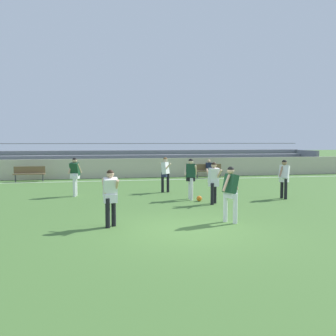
# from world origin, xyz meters

# --- Properties ---
(ground_plane) EXTENTS (160.00, 160.00, 0.00)m
(ground_plane) POSITION_xyz_m (0.00, 0.00, 0.00)
(ground_plane) COLOR #477033
(field_line_sideline) EXTENTS (44.00, 0.12, 0.01)m
(field_line_sideline) POSITION_xyz_m (0.00, 12.90, 0.00)
(field_line_sideline) COLOR white
(field_line_sideline) RESTS_ON ground
(sideline_wall) EXTENTS (48.00, 0.16, 1.27)m
(sideline_wall) POSITION_xyz_m (0.00, 14.62, 0.64)
(sideline_wall) COLOR beige
(sideline_wall) RESTS_ON ground
(bleacher_stand) EXTENTS (25.31, 3.48, 2.26)m
(bleacher_stand) POSITION_xyz_m (1.79, 17.30, 0.94)
(bleacher_stand) COLOR #B2B2B7
(bleacher_stand) RESTS_ON ground
(bench_centre_sideline) EXTENTS (1.80, 0.40, 0.90)m
(bench_centre_sideline) POSITION_xyz_m (4.92, 13.56, 0.55)
(bench_centre_sideline) COLOR brown
(bench_centre_sideline) RESTS_ON ground
(bench_near_bin) EXTENTS (1.80, 0.40, 0.90)m
(bench_near_bin) POSITION_xyz_m (-6.27, 13.56, 0.55)
(bench_near_bin) COLOR brown
(bench_near_bin) RESTS_ON ground
(spectator_seated) EXTENTS (0.36, 0.42, 1.21)m
(spectator_seated) POSITION_xyz_m (4.92, 13.45, 0.70)
(spectator_seated) COLOR #2D2D38
(spectator_seated) RESTS_ON ground
(player_dark_wide_left) EXTENTS (0.63, 0.50, 1.69)m
(player_dark_wide_left) POSITION_xyz_m (1.43, 5.08, 1.01)
(player_dark_wide_left) COLOR white
(player_dark_wide_left) RESTS_ON ground
(player_white_on_ball) EXTENTS (0.46, 0.69, 1.61)m
(player_white_on_ball) POSITION_xyz_m (2.00, 3.85, 0.95)
(player_white_on_ball) COLOR black
(player_white_on_ball) RESTS_ON ground
(player_dark_pressing_high) EXTENTS (0.66, 0.49, 1.67)m
(player_dark_pressing_high) POSITION_xyz_m (1.45, 0.67, 0.99)
(player_dark_pressing_high) COLOR white
(player_dark_pressing_high) RESTS_ON ground
(player_white_trailing_run) EXTENTS (0.47, 0.60, 1.62)m
(player_white_trailing_run) POSITION_xyz_m (-2.05, 0.83, 0.96)
(player_white_trailing_run) COLOR black
(player_white_trailing_run) RESTS_ON ground
(player_white_challenging) EXTENTS (0.47, 0.69, 1.66)m
(player_white_challenging) POSITION_xyz_m (0.81, 7.39, 0.98)
(player_white_challenging) COLOR black
(player_white_challenging) RESTS_ON ground
(player_dark_overlapping) EXTENTS (0.61, 0.46, 1.70)m
(player_dark_overlapping) POSITION_xyz_m (-3.31, 6.98, 1.01)
(player_dark_overlapping) COLOR white
(player_dark_overlapping) RESTS_ON ground
(player_white_deep_cover) EXTENTS (0.70, 0.54, 1.64)m
(player_white_deep_cover) POSITION_xyz_m (5.30, 4.48, 0.97)
(player_white_deep_cover) COLOR black
(player_white_deep_cover) RESTS_ON ground
(soccer_ball) EXTENTS (0.22, 0.22, 0.22)m
(soccer_ball) POSITION_xyz_m (1.65, 4.58, 0.11)
(soccer_ball) COLOR orange
(soccer_ball) RESTS_ON ground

